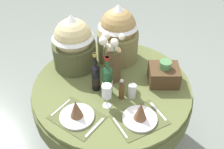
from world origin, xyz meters
name	(u,v)px	position (x,y,z in m)	size (l,w,h in m)	color
ground	(112,142)	(0.00, 0.00, 0.00)	(8.00, 8.00, 0.00)	gray
dining_table	(112,97)	(0.00, 0.00, 0.61)	(1.27, 1.27, 0.75)	#5B6638
place_setting_left	(77,113)	(-0.24, -0.34, 0.79)	(0.43, 0.41, 0.16)	#4E562F
place_setting_right	(140,115)	(0.19, -0.36, 0.79)	(0.42, 0.39, 0.16)	#4E562F
flower_vase	(112,60)	(0.00, 0.06, 0.94)	(0.18, 0.17, 0.46)	brown
wine_bottle_left	(107,80)	(-0.03, -0.10, 0.88)	(0.08, 0.08, 0.34)	#194223
wine_bottle_centre	(96,77)	(-0.12, -0.04, 0.87)	(0.07, 0.07, 0.33)	black
wine_glass_left	(107,92)	(-0.03, -0.23, 0.88)	(0.07, 0.07, 0.20)	silver
tumbler_near_left	(132,91)	(0.15, -0.13, 0.80)	(0.06, 0.06, 0.11)	silver
pepper_mill	(122,90)	(0.07, -0.14, 0.83)	(0.04, 0.04, 0.18)	brown
gift_tub_back_left	(73,40)	(-0.31, 0.26, 0.99)	(0.36, 0.36, 0.48)	#474C2D
gift_tub_back_centre	(118,31)	(0.05, 0.37, 1.01)	(0.35, 0.35, 0.51)	olive
woven_basket_side_right	(164,74)	(0.41, 0.04, 0.82)	(0.23, 0.20, 0.20)	#47331E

